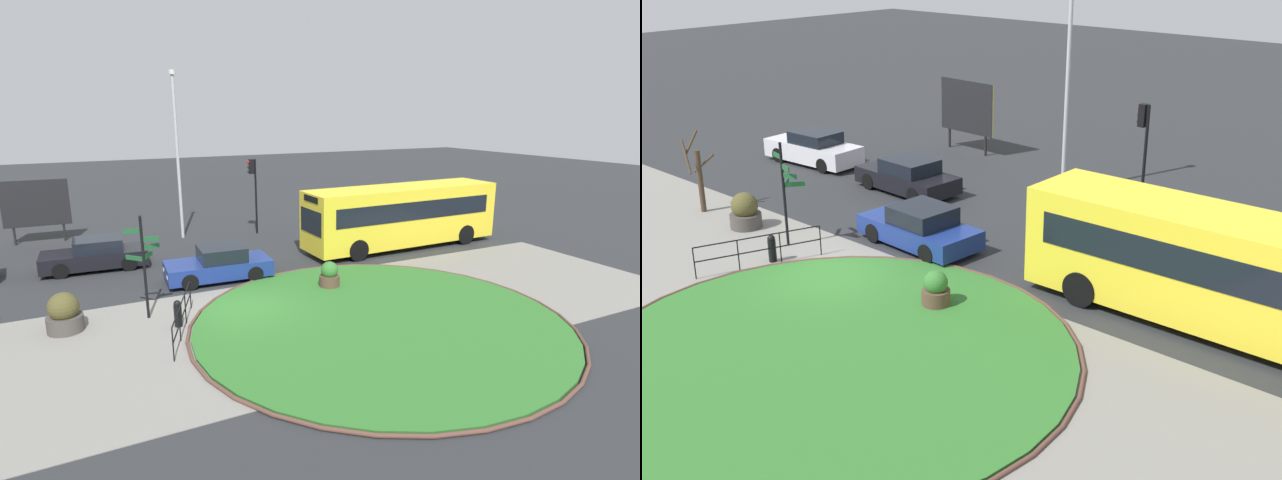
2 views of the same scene
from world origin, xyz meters
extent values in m
plane|color=#282B2D|center=(0.00, 0.00, 0.00)|extent=(120.00, 120.00, 0.00)
cube|color=gray|center=(0.00, -1.86, 0.01)|extent=(32.00, 8.29, 0.02)
cylinder|color=#2D6B28|center=(3.73, -3.02, 0.05)|extent=(11.89, 11.89, 0.10)
torus|color=brown|center=(3.73, -3.02, 0.06)|extent=(12.20, 12.20, 0.11)
cylinder|color=black|center=(-2.91, 0.66, 1.68)|extent=(0.09, 0.09, 3.37)
sphere|color=black|center=(-2.91, 0.66, 3.42)|extent=(0.10, 0.10, 0.10)
cube|color=#195128|center=(-3.19, 0.72, 2.98)|extent=(0.49, 0.13, 0.15)
cube|color=#195128|center=(-2.63, 0.61, 2.69)|extent=(0.46, 0.13, 0.15)
cube|color=#195128|center=(-2.62, 0.73, 2.41)|extent=(0.50, 0.16, 0.15)
cube|color=#195128|center=(-3.16, 0.95, 2.03)|extent=(0.47, 0.54, 0.15)
cube|color=#195128|center=(-2.72, 0.97, 2.06)|extent=(0.36, 0.57, 0.15)
cylinder|color=black|center=(-2.16, -0.48, 0.37)|extent=(0.25, 0.25, 0.73)
sphere|color=black|center=(-2.16, -0.48, 0.77)|extent=(0.23, 0.23, 0.23)
cube|color=black|center=(-2.11, -0.96, 0.99)|extent=(1.31, 3.65, 0.03)
cube|color=black|center=(-2.11, -0.96, 0.55)|extent=(1.31, 3.65, 0.03)
cylinder|color=black|center=(-1.47, 0.86, 0.50)|extent=(0.04, 0.04, 0.99)
cylinder|color=black|center=(-1.90, -0.35, 0.50)|extent=(0.04, 0.04, 0.99)
cylinder|color=black|center=(-2.33, -1.57, 0.50)|extent=(0.04, 0.04, 0.99)
cylinder|color=black|center=(-2.75, -2.78, 0.50)|extent=(0.04, 0.04, 0.99)
cube|color=yellow|center=(9.86, 4.45, 1.66)|extent=(10.14, 2.65, 2.77)
cube|color=black|center=(9.89, 3.22, 2.05)|extent=(8.88, 0.22, 0.88)
cube|color=black|center=(9.83, 5.67, 2.05)|extent=(8.88, 0.22, 0.88)
cube|color=black|center=(4.80, 4.34, 1.80)|extent=(0.06, 1.99, 1.10)
cube|color=black|center=(4.80, 4.34, 2.83)|extent=(0.05, 1.34, 0.28)
cylinder|color=black|center=(6.66, 3.26, 0.50)|extent=(1.01, 0.32, 1.00)
cylinder|color=black|center=(6.61, 5.49, 0.50)|extent=(1.01, 0.32, 1.00)
cube|color=black|center=(-4.11, 7.30, 0.49)|extent=(4.34, 2.06, 0.64)
cube|color=black|center=(-3.94, 7.29, 1.08)|extent=(2.02, 1.72, 0.54)
cube|color=#EAEACC|center=(-6.27, 6.85, 0.53)|extent=(0.03, 0.20, 0.12)
cube|color=#EAEACC|center=(-6.21, 7.96, 0.53)|extent=(0.03, 0.20, 0.12)
cylinder|color=black|center=(-5.46, 6.52, 0.32)|extent=(0.65, 0.25, 0.64)
cylinder|color=black|center=(-5.38, 8.21, 0.32)|extent=(0.65, 0.25, 0.64)
cylinder|color=black|center=(-2.83, 6.39, 0.32)|extent=(0.65, 0.25, 0.64)
cylinder|color=black|center=(-2.75, 8.08, 0.32)|extent=(0.65, 0.25, 0.64)
cube|color=silver|center=(-10.03, 7.42, 0.56)|extent=(4.65, 2.03, 0.77)
cube|color=black|center=(-9.85, 7.43, 1.20)|extent=(2.07, 1.65, 0.51)
cube|color=#EAEACC|center=(-12.27, 6.75, 0.60)|extent=(0.03, 0.20, 0.12)
cube|color=#EAEACC|center=(-12.34, 7.78, 0.60)|extent=(0.03, 0.20, 0.12)
cylinder|color=black|center=(-11.38, 6.54, 0.32)|extent=(0.65, 0.26, 0.64)
cylinder|color=black|center=(-11.49, 8.11, 0.32)|extent=(0.65, 0.26, 0.64)
cylinder|color=black|center=(-8.58, 6.73, 0.32)|extent=(0.65, 0.26, 0.64)
cylinder|color=black|center=(-8.68, 8.30, 0.32)|extent=(0.65, 0.26, 0.64)
cube|color=navy|center=(0.26, 3.53, 0.49)|extent=(4.23, 2.09, 0.62)
cube|color=black|center=(0.43, 3.52, 1.09)|extent=(1.89, 1.74, 0.58)
cube|color=#EAEACC|center=(-1.85, 3.09, 0.52)|extent=(0.03, 0.20, 0.12)
cube|color=#EAEACC|center=(-1.78, 4.20, 0.52)|extent=(0.03, 0.20, 0.12)
cylinder|color=black|center=(-1.07, 2.75, 0.32)|extent=(0.65, 0.26, 0.64)
cylinder|color=black|center=(-0.97, 4.45, 0.32)|extent=(0.65, 0.26, 0.64)
cylinder|color=black|center=(1.49, 2.61, 0.32)|extent=(0.65, 0.26, 0.64)
cylinder|color=black|center=(1.59, 4.31, 0.32)|extent=(0.65, 0.26, 0.64)
cylinder|color=black|center=(4.39, 10.43, 2.06)|extent=(0.11, 0.11, 4.11)
cube|color=black|center=(4.18, 10.45, 3.72)|extent=(0.28, 0.28, 0.78)
sphere|color=red|center=(4.03, 10.47, 3.97)|extent=(0.16, 0.16, 0.16)
sphere|color=black|center=(4.03, 10.47, 3.72)|extent=(0.16, 0.16, 0.16)
sphere|color=black|center=(4.03, 10.47, 3.48)|extent=(0.16, 0.16, 0.16)
cylinder|color=#B7B7BC|center=(0.47, 11.30, 4.20)|extent=(0.16, 0.16, 8.40)
cylinder|color=black|center=(-7.50, 13.48, 1.04)|extent=(0.12, 0.12, 2.08)
cylinder|color=black|center=(-5.23, 13.40, 1.04)|extent=(0.12, 0.12, 2.08)
cube|color=yellow|center=(-6.37, 13.44, 2.08)|extent=(3.03, 0.22, 2.27)
cube|color=black|center=(-6.37, 13.37, 2.08)|extent=(3.13, 0.14, 2.37)
cylinder|color=#47423D|center=(-5.36, 0.74, 0.26)|extent=(1.07, 1.07, 0.52)
sphere|color=#4C4723|center=(-5.36, 0.74, 0.81)|extent=(0.91, 0.91, 0.91)
cylinder|color=brown|center=(3.78, 0.57, 0.26)|extent=(0.79, 0.79, 0.52)
sphere|color=#33702D|center=(3.78, 0.57, 0.73)|extent=(0.67, 0.67, 0.67)
cylinder|color=#423323|center=(-7.93, 0.67, 1.16)|extent=(0.19, 0.19, 2.32)
cylinder|color=#423323|center=(-8.13, 1.02, 1.73)|extent=(0.78, 0.51, 0.74)
cylinder|color=#423323|center=(-8.04, 0.30, 2.13)|extent=(0.84, 0.32, 1.10)
cylinder|color=#423323|center=(-8.23, 0.64, 2.52)|extent=(0.15, 0.67, 0.86)
camera|label=1|loc=(-4.83, -15.77, 6.64)|focal=28.43mm
camera|label=2|loc=(17.36, -13.64, 9.64)|focal=44.90mm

